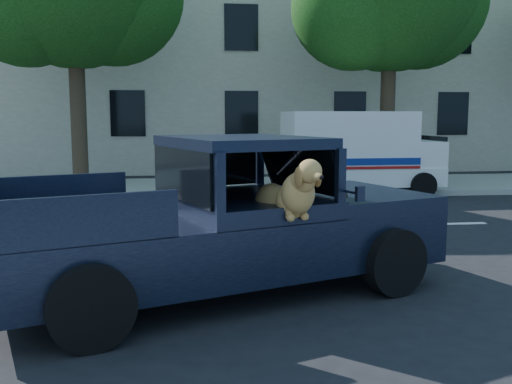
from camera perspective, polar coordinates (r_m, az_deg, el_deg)
ground at (r=7.41m, az=1.67°, el=-8.90°), size 120.00×120.00×0.00m
far_sidewalk at (r=16.38m, az=-3.37°, el=0.47°), size 60.00×4.00×0.15m
lane_stripes at (r=11.07m, az=9.17°, el=-3.42°), size 21.60×0.14×0.01m
building_main at (r=23.99m, az=2.65°, el=13.32°), size 26.00×6.00×9.00m
pickup_truck at (r=6.77m, az=-3.94°, el=-5.00°), size 5.58×3.66×1.86m
mail_truck at (r=15.49m, az=10.11°, el=3.28°), size 4.09×2.13×2.22m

